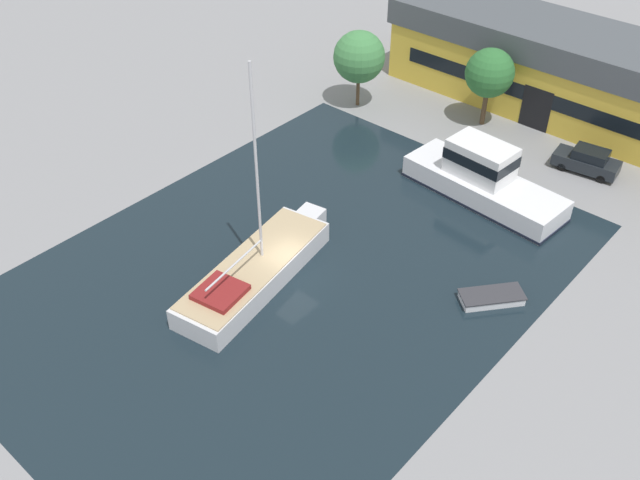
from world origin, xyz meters
name	(u,v)px	position (x,y,z in m)	size (l,w,h in m)	color
ground_plane	(291,274)	(0.00, 0.00, 0.00)	(440.00, 440.00, 0.00)	gray
water_canal	(291,274)	(0.00, 0.00, 0.00)	(25.46, 34.90, 0.01)	black
warehouse_building	(564,71)	(2.24, 28.99, 3.42)	(29.05, 8.18, 6.76)	gold
quay_tree_near_building	(490,73)	(-1.08, 23.10, 4.28)	(3.71, 3.71, 6.16)	brown
quay_tree_by_water	(359,57)	(-10.44, 19.08, 4.16)	(4.11, 4.11, 6.23)	brown
parked_car	(587,161)	(8.06, 21.94, 0.89)	(4.69, 2.41, 1.81)	#1E2328
sailboat_moored	(256,270)	(-1.11, -1.70, 0.78)	(5.20, 12.56, 13.35)	silver
motor_cruiser	(483,179)	(4.13, 14.31, 1.41)	(11.47, 4.49, 3.91)	white
small_dinghy	(492,297)	(10.06, 5.80, 0.28)	(3.44, 3.74, 0.53)	white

